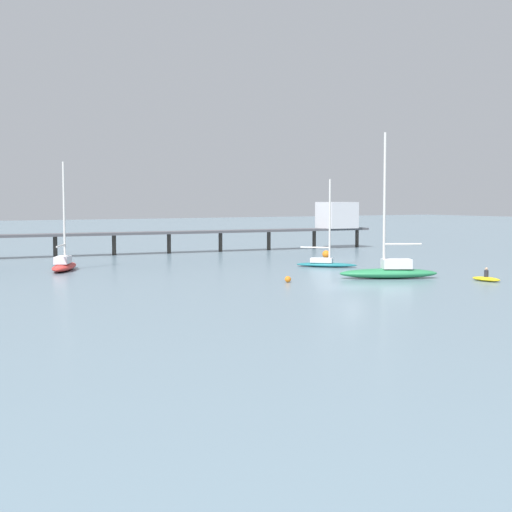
{
  "coord_description": "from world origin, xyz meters",
  "views": [
    {
      "loc": [
        -37.74,
        -47.2,
        6.88
      ],
      "look_at": [
        0.0,
        14.61,
        1.5
      ],
      "focal_mm": 54.28,
      "sensor_mm": 36.0,
      "label": 1
    }
  ],
  "objects_px": {
    "pier": "(251,224)",
    "sailboat_teal": "(326,261)",
    "sailboat_green": "(390,270)",
    "dinghy_yellow": "(486,279)",
    "sailboat_red": "(64,263)",
    "mooring_buoy_mid": "(326,254)",
    "mooring_buoy_outer": "(288,279)"
  },
  "relations": [
    {
      "from": "sailboat_green",
      "to": "sailboat_red",
      "type": "distance_m",
      "value": 30.79
    },
    {
      "from": "pier",
      "to": "mooring_buoy_mid",
      "type": "distance_m",
      "value": 16.02
    },
    {
      "from": "pier",
      "to": "dinghy_yellow",
      "type": "height_order",
      "value": "pier"
    },
    {
      "from": "pier",
      "to": "sailboat_green",
      "type": "xyz_separation_m",
      "value": [
        -8.17,
        -36.95,
        -2.84
      ]
    },
    {
      "from": "dinghy_yellow",
      "to": "mooring_buoy_outer",
      "type": "height_order",
      "value": "dinghy_yellow"
    },
    {
      "from": "pier",
      "to": "sailboat_red",
      "type": "bearing_deg",
      "value": -153.07
    },
    {
      "from": "sailboat_teal",
      "to": "sailboat_red",
      "type": "distance_m",
      "value": 25.74
    },
    {
      "from": "pier",
      "to": "sailboat_green",
      "type": "height_order",
      "value": "sailboat_green"
    },
    {
      "from": "sailboat_teal",
      "to": "mooring_buoy_outer",
      "type": "height_order",
      "value": "sailboat_teal"
    },
    {
      "from": "sailboat_green",
      "to": "mooring_buoy_outer",
      "type": "relative_size",
      "value": 23.91
    },
    {
      "from": "mooring_buoy_outer",
      "to": "dinghy_yellow",
      "type": "bearing_deg",
      "value": -27.84
    },
    {
      "from": "pier",
      "to": "sailboat_teal",
      "type": "bearing_deg",
      "value": -103.95
    },
    {
      "from": "pier",
      "to": "sailboat_red",
      "type": "distance_m",
      "value": 33.8
    },
    {
      "from": "pier",
      "to": "sailboat_red",
      "type": "relative_size",
      "value": 6.34
    },
    {
      "from": "mooring_buoy_outer",
      "to": "sailboat_teal",
      "type": "bearing_deg",
      "value": 41.68
    },
    {
      "from": "pier",
      "to": "mooring_buoy_outer",
      "type": "relative_size",
      "value": 125.83
    },
    {
      "from": "sailboat_green",
      "to": "dinghy_yellow",
      "type": "distance_m",
      "value": 8.04
    },
    {
      "from": "sailboat_teal",
      "to": "dinghy_yellow",
      "type": "distance_m",
      "value": 18.17
    },
    {
      "from": "sailboat_green",
      "to": "dinghy_yellow",
      "type": "bearing_deg",
      "value": -47.53
    },
    {
      "from": "mooring_buoy_outer",
      "to": "pier",
      "type": "bearing_deg",
      "value": 63.48
    },
    {
      "from": "sailboat_red",
      "to": "mooring_buoy_mid",
      "type": "bearing_deg",
      "value": -0.81
    },
    {
      "from": "sailboat_red",
      "to": "sailboat_teal",
      "type": "bearing_deg",
      "value": -22.31
    },
    {
      "from": "sailboat_green",
      "to": "mooring_buoy_mid",
      "type": "xyz_separation_m",
      "value": [
        8.96,
        21.26,
        -0.3
      ]
    },
    {
      "from": "sailboat_green",
      "to": "sailboat_red",
      "type": "relative_size",
      "value": 1.2
    },
    {
      "from": "sailboat_green",
      "to": "sailboat_red",
      "type": "height_order",
      "value": "sailboat_green"
    },
    {
      "from": "dinghy_yellow",
      "to": "mooring_buoy_mid",
      "type": "distance_m",
      "value": 27.4
    },
    {
      "from": "pier",
      "to": "dinghy_yellow",
      "type": "bearing_deg",
      "value": -93.68
    },
    {
      "from": "pier",
      "to": "sailboat_teal",
      "type": "height_order",
      "value": "sailboat_teal"
    },
    {
      "from": "pier",
      "to": "sailboat_teal",
      "type": "relative_size",
      "value": 7.47
    },
    {
      "from": "pier",
      "to": "dinghy_yellow",
      "type": "distance_m",
      "value": 43.08
    },
    {
      "from": "pier",
      "to": "dinghy_yellow",
      "type": "relative_size",
      "value": 23.67
    },
    {
      "from": "sailboat_green",
      "to": "sailboat_teal",
      "type": "bearing_deg",
      "value": 80.71
    }
  ]
}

